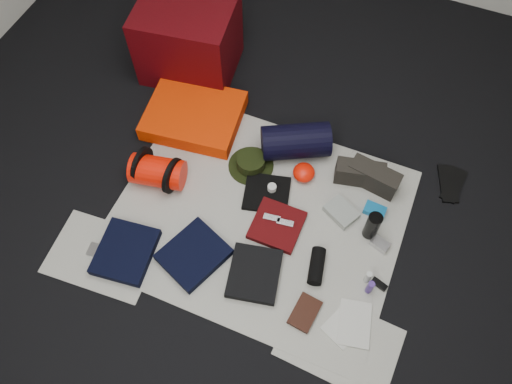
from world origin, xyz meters
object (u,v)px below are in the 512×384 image
at_px(red_cabinet, 188,39).
at_px(sleeping_pad, 194,116).
at_px(navy_duffel, 296,141).
at_px(water_bottle, 372,226).
at_px(paperback_book, 305,313).
at_px(stuff_sack, 158,172).
at_px(compact_camera, 380,244).

bearing_deg(red_cabinet, sleeping_pad, -70.45).
distance_m(navy_duffel, water_bottle, 0.68).
distance_m(navy_duffel, paperback_book, 1.02).
relative_size(red_cabinet, stuff_sack, 1.93).
distance_m(navy_duffel, compact_camera, 0.78).
height_order(water_bottle, paperback_book, water_bottle).
height_order(sleeping_pad, navy_duffel, navy_duffel).
bearing_deg(paperback_book, navy_duffel, 120.14).
xyz_separation_m(red_cabinet, water_bottle, (1.48, -0.76, -0.14)).
xyz_separation_m(navy_duffel, compact_camera, (0.65, -0.41, -0.09)).
height_order(red_cabinet, paperback_book, red_cabinet).
bearing_deg(water_bottle, paperback_book, -107.58).
xyz_separation_m(red_cabinet, compact_camera, (1.55, -0.81, -0.22)).
height_order(sleeping_pad, stuff_sack, stuff_sack).
relative_size(red_cabinet, water_bottle, 3.01).
distance_m(red_cabinet, navy_duffel, 0.99).
bearing_deg(paperback_book, compact_camera, 70.73).
height_order(stuff_sack, water_bottle, water_bottle).
relative_size(red_cabinet, navy_duffel, 1.46).
bearing_deg(stuff_sack, paperback_book, -21.85).
relative_size(sleeping_pad, paperback_book, 3.15).
height_order(navy_duffel, paperback_book, navy_duffel).
relative_size(water_bottle, compact_camera, 1.91).
bearing_deg(compact_camera, navy_duffel, 164.72).
distance_m(sleeping_pad, navy_duffel, 0.68).
bearing_deg(sleeping_pad, red_cabinet, 117.89).
bearing_deg(paperback_book, water_bottle, 79.20).
bearing_deg(sleeping_pad, paperback_book, -40.15).
bearing_deg(sleeping_pad, stuff_sack, -89.59).
height_order(stuff_sack, compact_camera, stuff_sack).
xyz_separation_m(navy_duffel, paperback_book, (0.40, -0.93, -0.09)).
xyz_separation_m(sleeping_pad, stuff_sack, (0.00, -0.48, 0.04)).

